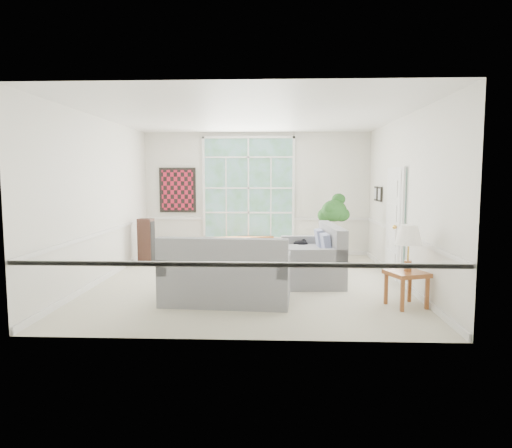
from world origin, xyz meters
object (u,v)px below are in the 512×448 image
at_px(end_table, 336,251).
at_px(side_table, 406,289).
at_px(loveseat_front, 227,268).
at_px(coffee_table, 219,263).
at_px(loveseat_right, 311,252).

bearing_deg(end_table, side_table, -80.31).
height_order(loveseat_front, coffee_table, loveseat_front).
xyz_separation_m(loveseat_right, coffee_table, (-1.78, 0.38, -0.28)).
distance_m(end_table, side_table, 3.48).
height_order(loveseat_front, side_table, loveseat_front).
xyz_separation_m(loveseat_right, end_table, (0.69, 1.67, -0.24)).
bearing_deg(loveseat_right, end_table, 63.96).
height_order(loveseat_right, side_table, loveseat_right).
bearing_deg(coffee_table, loveseat_right, -29.60).
bearing_deg(loveseat_front, end_table, 61.24).
bearing_deg(end_table, coffee_table, -152.32).
relative_size(coffee_table, end_table, 2.26).
relative_size(loveseat_right, loveseat_front, 0.99).
relative_size(loveseat_front, coffee_table, 1.56).
distance_m(loveseat_front, end_table, 3.89).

